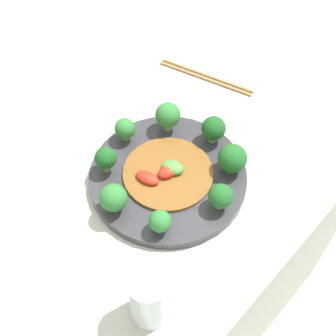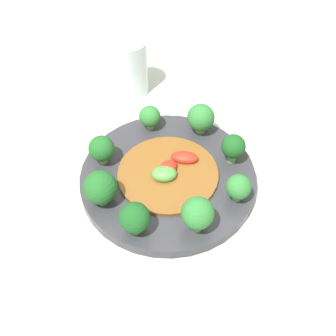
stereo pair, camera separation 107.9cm
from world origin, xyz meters
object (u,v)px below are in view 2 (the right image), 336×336
Objects in this scene: broccoli_northwest at (100,188)px; drinking_glass at (132,67)px; broccoli_south at (238,187)px; broccoli_southeast at (233,147)px; broccoli_southwest at (198,214)px; broccoli_northeast at (150,117)px; broccoli_north at (102,149)px; broccoli_east at (201,118)px; plate at (168,179)px; broccoli_west at (134,218)px; stirfry_center at (169,172)px.

drinking_glass is at bearing 13.82° from broccoli_northwest.
broccoli_southeast reaches higher than broccoli_south.
broccoli_southeast is (0.16, -0.01, -0.00)m from broccoli_southwest.
drinking_glass is (0.12, 0.09, 0.01)m from broccoli_northeast.
broccoli_south is 0.09m from broccoli_southeast.
broccoli_east is at bearing -46.03° from broccoli_north.
broccoli_south is 0.79× the size of broccoli_southwest.
broccoli_north reaches higher than broccoli_south.
drinking_glass reaches higher than plate.
broccoli_north is at bearing 68.86° from broccoli_southwest.
broccoli_east reaches higher than plate.
broccoli_south is 0.87× the size of broccoli_west.
drinking_glass reaches higher than broccoli_south.
broccoli_southeast is (0.17, -0.18, 0.00)m from broccoli_northwest.
broccoli_southwest is 0.23m from broccoli_east.
broccoli_northeast is 0.18m from broccoli_southeast.
stirfry_center is (-0.13, 0.02, -0.03)m from broccoli_east.
broccoli_east is 0.20m from broccoli_north.
broccoli_northeast is at bearing 104.51° from broccoli_east.
broccoli_northeast is at bearing -143.46° from drinking_glass.
stirfry_center is (0.09, 0.08, -0.03)m from broccoli_southwest.
broccoli_west is (-0.13, 0.01, 0.05)m from plate.
broccoli_northwest is 1.22× the size of broccoli_south.
drinking_glass reaches higher than broccoli_northeast.
broccoli_southeast is at bearing -99.46° from broccoli_northeast.
broccoli_east is at bearing -25.41° from broccoli_northwest.
broccoli_east reaches higher than broccoli_north.
drinking_glass is (0.23, 0.04, 0.01)m from broccoli_north.
broccoli_north is at bearing 90.37° from broccoli_south.
broccoli_west is 0.14m from stirfry_center.
stirfry_center is at bearing 85.18° from broccoli_south.
broccoli_southwest is at bearing -88.86° from broccoli_northwest.
broccoli_north is 0.32× the size of stirfry_center.
broccoli_southeast is 0.09m from broccoli_east.
broccoli_northwest is 0.23m from broccoli_south.
broccoli_east is 0.20m from drinking_glass.
drinking_glass is (0.31, 0.25, 0.00)m from broccoli_southwest.
plate is 6.23× the size of broccoli_northeast.
broccoli_east is (0.14, 0.11, 0.00)m from broccoli_south.
broccoli_east is (0.13, -0.02, 0.05)m from plate.
broccoli_northwest is 0.08m from broccoli_west.
broccoli_west is at bearing 175.95° from stirfry_center.
broccoli_northeast is 0.23m from broccoli_south.
drinking_glass reaches higher than broccoli_east.
plate is at bearing -85.35° from broccoli_north.
plate is at bearing -143.61° from drinking_glass.
broccoli_south is 0.37m from drinking_glass.
stirfry_center is at bearing 126.64° from broccoli_southeast.
broccoli_southwest is 1.10× the size of broccoli_west.
broccoli_west is at bearing -156.23° from drinking_glass.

